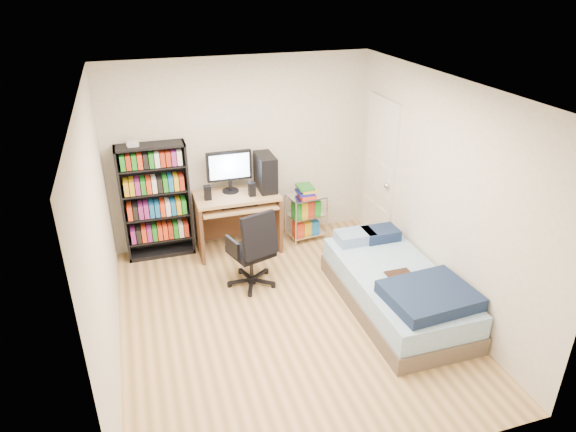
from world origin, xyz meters
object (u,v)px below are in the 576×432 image
object	(u,v)px
office_chair	(253,262)
bed	(397,289)
computer_desk	(244,197)
media_shelf	(156,200)

from	to	relation	value
office_chair	bed	distance (m)	1.69
bed	computer_desk	bearing A→B (deg)	123.92
media_shelf	computer_desk	distance (m)	1.13
media_shelf	computer_desk	world-z (taller)	media_shelf
media_shelf	office_chair	world-z (taller)	media_shelf
media_shelf	bed	size ratio (longest dim) A/B	0.79
computer_desk	office_chair	bearing A→B (deg)	-97.49
computer_desk	office_chair	world-z (taller)	computer_desk
office_chair	media_shelf	bearing A→B (deg)	114.35
computer_desk	office_chair	xyz separation A→B (m)	(-0.13, -0.97, -0.42)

